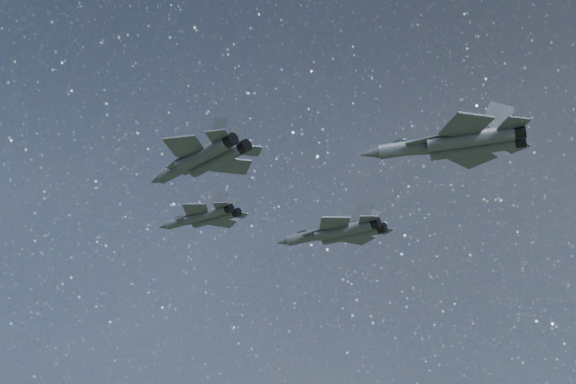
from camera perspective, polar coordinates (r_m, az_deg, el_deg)
The scene contains 4 objects.
jet_lead at distance 97.47m, azimuth -7.16°, elevation -2.10°, with size 15.22×10.76×3.86m.
jet_left at distance 91.99m, azimuth 4.26°, elevation -3.40°, with size 17.13×12.23×4.38m.
jet_right at distance 75.77m, azimuth -7.28°, elevation 2.81°, with size 17.09×11.64×4.29m.
jet_slot at distance 74.90m, azimuth 14.10°, elevation 4.06°, with size 18.81×12.90×4.72m.
Camera 1 is at (35.67, -65.83, 115.86)m, focal length 42.00 mm.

